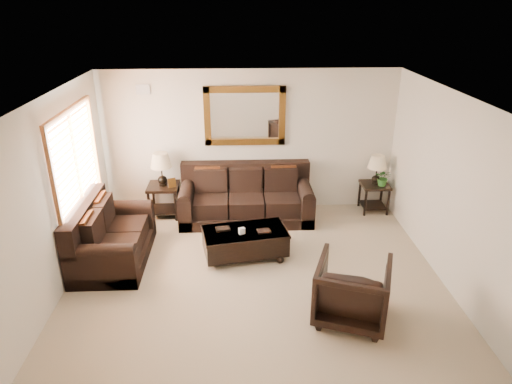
{
  "coord_description": "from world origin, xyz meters",
  "views": [
    {
      "loc": [
        -0.26,
        -5.79,
        3.88
      ],
      "look_at": [
        0.03,
        0.6,
        1.13
      ],
      "focal_mm": 32.0,
      "sensor_mm": 36.0,
      "label": 1
    }
  ],
  "objects_px": {
    "sofa": "(246,200)",
    "armchair": "(353,288)",
    "coffee_table": "(245,240)",
    "loveseat": "(109,240)",
    "end_table_left": "(162,175)",
    "end_table_right": "(376,175)"
  },
  "relations": [
    {
      "from": "sofa",
      "to": "armchair",
      "type": "distance_m",
      "value": 3.28
    },
    {
      "from": "coffee_table",
      "to": "loveseat",
      "type": "bearing_deg",
      "value": 170.43
    },
    {
      "from": "coffee_table",
      "to": "end_table_left",
      "type": "bearing_deg",
      "value": 123.69
    },
    {
      "from": "sofa",
      "to": "loveseat",
      "type": "distance_m",
      "value": 2.61
    },
    {
      "from": "loveseat",
      "to": "armchair",
      "type": "relative_size",
      "value": 1.88
    },
    {
      "from": "end_table_right",
      "to": "armchair",
      "type": "xyz_separation_m",
      "value": [
        -1.21,
        -3.2,
        -0.28
      ]
    },
    {
      "from": "end_table_left",
      "to": "coffee_table",
      "type": "relative_size",
      "value": 0.88
    },
    {
      "from": "loveseat",
      "to": "coffee_table",
      "type": "distance_m",
      "value": 2.14
    },
    {
      "from": "armchair",
      "to": "end_table_left",
      "type": "bearing_deg",
      "value": -28.08
    },
    {
      "from": "sofa",
      "to": "coffee_table",
      "type": "relative_size",
      "value": 1.7
    },
    {
      "from": "coffee_table",
      "to": "armchair",
      "type": "relative_size",
      "value": 1.56
    },
    {
      "from": "sofa",
      "to": "armchair",
      "type": "height_order",
      "value": "sofa"
    },
    {
      "from": "loveseat",
      "to": "coffee_table",
      "type": "relative_size",
      "value": 1.21
    },
    {
      "from": "end_table_left",
      "to": "coffee_table",
      "type": "distance_m",
      "value": 2.22
    },
    {
      "from": "end_table_right",
      "to": "loveseat",
      "type": "bearing_deg",
      "value": -161.08
    },
    {
      "from": "end_table_right",
      "to": "armchair",
      "type": "relative_size",
      "value": 1.23
    },
    {
      "from": "coffee_table",
      "to": "armchair",
      "type": "xyz_separation_m",
      "value": [
        1.34,
        -1.62,
        0.18
      ]
    },
    {
      "from": "end_table_right",
      "to": "armchair",
      "type": "bearing_deg",
      "value": -110.68
    },
    {
      "from": "loveseat",
      "to": "armchair",
      "type": "height_order",
      "value": "loveseat"
    },
    {
      "from": "end_table_left",
      "to": "loveseat",
      "type": "bearing_deg",
      "value": -112.06
    },
    {
      "from": "sofa",
      "to": "coffee_table",
      "type": "height_order",
      "value": "sofa"
    },
    {
      "from": "end_table_right",
      "to": "armchair",
      "type": "height_order",
      "value": "end_table_right"
    }
  ]
}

